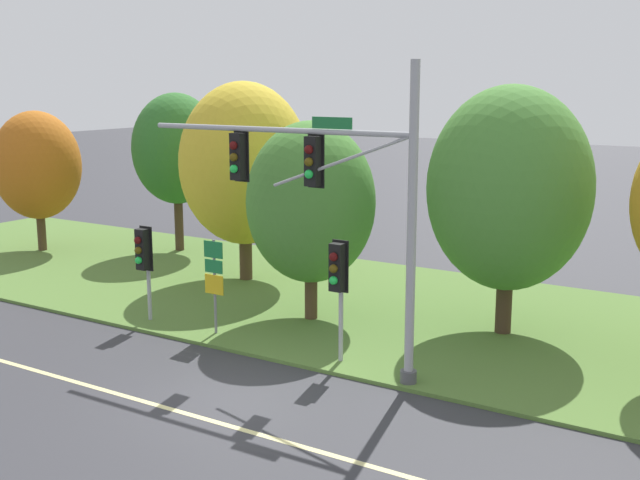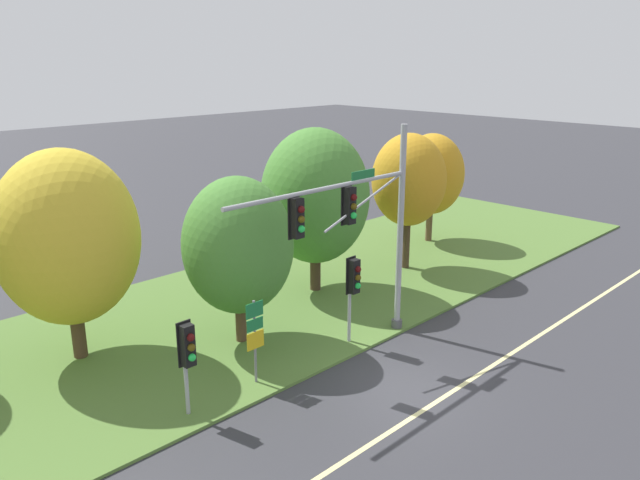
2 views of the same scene
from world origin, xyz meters
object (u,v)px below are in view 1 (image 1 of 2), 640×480
at_px(tree_mid_verge, 311,203).
at_px(tree_tall_centre, 509,189).
at_px(tree_behind_signpost, 244,164).
at_px(pedestrian_signal_further_along, 338,275).
at_px(tree_left_of_mast, 176,149).
at_px(traffic_signal_mast, 334,190).
at_px(pedestrian_signal_near_kerb, 144,254).
at_px(tree_nearest_road, 37,165).
at_px(route_sign_post, 214,275).

relative_size(tree_mid_verge, tree_tall_centre, 0.85).
distance_m(tree_behind_signpost, tree_tall_centre, 10.14).
height_order(pedestrian_signal_further_along, tree_left_of_mast, tree_left_of_mast).
distance_m(traffic_signal_mast, pedestrian_signal_near_kerb, 7.21).
bearing_deg(pedestrian_signal_near_kerb, traffic_signal_mast, -2.81).
relative_size(tree_behind_signpost, tree_mid_verge, 1.19).
bearing_deg(tree_left_of_mast, traffic_signal_mast, -33.85).
bearing_deg(tree_nearest_road, tree_mid_verge, -8.65).
distance_m(route_sign_post, tree_mid_verge, 3.61).
xyz_separation_m(pedestrian_signal_near_kerb, tree_tall_centre, (9.46, 4.65, 2.09)).
relative_size(pedestrian_signal_further_along, tree_behind_signpost, 0.45).
height_order(pedestrian_signal_further_along, tree_tall_centre, tree_tall_centre).
bearing_deg(pedestrian_signal_near_kerb, tree_left_of_mast, 126.31).
xyz_separation_m(tree_behind_signpost, tree_mid_verge, (4.66, -2.87, -0.64)).
distance_m(pedestrian_signal_near_kerb, tree_mid_verge, 5.19).
xyz_separation_m(route_sign_post, tree_tall_centre, (6.94, 4.46, 2.45)).
bearing_deg(route_sign_post, tree_behind_signpost, 119.44).
xyz_separation_m(traffic_signal_mast, tree_behind_signpost, (-7.40, 6.10, -0.31)).
distance_m(pedestrian_signal_near_kerb, tree_left_of_mast, 10.54).
bearing_deg(pedestrian_signal_further_along, tree_tall_centre, 59.79).
relative_size(traffic_signal_mast, tree_left_of_mast, 1.20).
xyz_separation_m(pedestrian_signal_further_along, tree_nearest_road, (-17.79, 5.23, 1.29)).
xyz_separation_m(tree_left_of_mast, tree_behind_signpost, (5.47, -2.53, -0.10)).
xyz_separation_m(traffic_signal_mast, tree_left_of_mast, (-12.87, 8.63, -0.21)).
height_order(pedestrian_signal_near_kerb, pedestrian_signal_further_along, pedestrian_signal_further_along).
relative_size(tree_nearest_road, tree_mid_verge, 0.99).
bearing_deg(traffic_signal_mast, tree_behind_signpost, 140.50).
relative_size(pedestrian_signal_further_along, tree_tall_centre, 0.45).
xyz_separation_m(tree_mid_verge, tree_tall_centre, (5.42, 1.76, 0.59)).
bearing_deg(traffic_signal_mast, route_sign_post, 172.99).
bearing_deg(tree_left_of_mast, tree_tall_centre, -13.19).
bearing_deg(pedestrian_signal_further_along, pedestrian_signal_near_kerb, 179.66).
distance_m(traffic_signal_mast, pedestrian_signal_further_along, 2.21).
height_order(tree_mid_verge, tree_tall_centre, tree_tall_centre).
relative_size(tree_behind_signpost, tree_tall_centre, 1.01).
bearing_deg(route_sign_post, pedestrian_signal_near_kerb, -175.68).
relative_size(tree_left_of_mast, tree_behind_signpost, 0.93).
bearing_deg(tree_mid_verge, traffic_signal_mast, -49.70).
bearing_deg(pedestrian_signal_near_kerb, tree_mid_verge, 35.69).
relative_size(traffic_signal_mast, pedestrian_signal_further_along, 2.49).
bearing_deg(tree_tall_centre, traffic_signal_mast, -118.29).
distance_m(traffic_signal_mast, tree_mid_verge, 4.34).
bearing_deg(traffic_signal_mast, tree_nearest_road, 162.78).
bearing_deg(tree_tall_centre, route_sign_post, -147.24).
distance_m(pedestrian_signal_near_kerb, tree_nearest_road, 12.32).
relative_size(route_sign_post, tree_tall_centre, 0.39).
bearing_deg(tree_left_of_mast, route_sign_post, -43.26).
distance_m(traffic_signal_mast, tree_nearest_road, 18.69).
relative_size(traffic_signal_mast, tree_behind_signpost, 1.12).
bearing_deg(tree_nearest_road, pedestrian_signal_near_kerb, -25.15).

